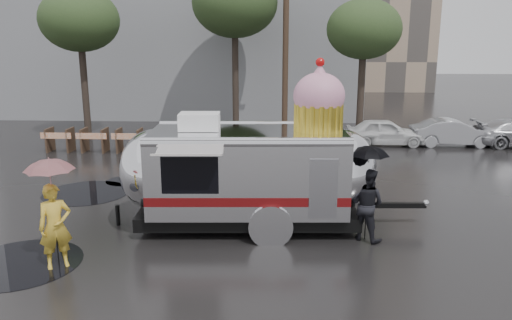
# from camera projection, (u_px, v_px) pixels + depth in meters

# --- Properties ---
(ground) EXTENTS (120.00, 120.00, 0.00)m
(ground) POSITION_uv_depth(u_px,v_px,m) (177.00, 252.00, 11.26)
(ground) COLOR black
(ground) RESTS_ON ground
(puddles) EXTENTS (3.12, 8.37, 0.01)m
(puddles) POSITION_uv_depth(u_px,v_px,m) (69.00, 215.00, 13.58)
(puddles) COLOR black
(puddles) RESTS_ON ground
(grey_building) EXTENTS (22.00, 12.00, 13.00)m
(grey_building) POSITION_uv_depth(u_px,v_px,m) (187.00, 11.00, 33.20)
(grey_building) COLOR slate
(grey_building) RESTS_ON ground
(utility_pole) EXTENTS (1.60, 0.28, 9.00)m
(utility_pole) POSITION_uv_depth(u_px,v_px,m) (286.00, 40.00, 23.62)
(utility_pole) COLOR #473323
(utility_pole) RESTS_ON ground
(tree_left) EXTENTS (3.64, 3.64, 6.95)m
(tree_left) POSITION_uv_depth(u_px,v_px,m) (79.00, 21.00, 22.92)
(tree_left) COLOR #382D26
(tree_left) RESTS_ON ground
(tree_mid) EXTENTS (4.20, 4.20, 8.03)m
(tree_mid) POSITION_uv_depth(u_px,v_px,m) (235.00, 4.00, 24.31)
(tree_mid) COLOR #382D26
(tree_mid) RESTS_ON ground
(tree_right) EXTENTS (3.36, 3.36, 6.42)m
(tree_right) POSITION_uv_depth(u_px,v_px,m) (364.00, 30.00, 22.38)
(tree_right) COLOR #382D26
(tree_right) RESTS_ON ground
(barricade_row) EXTENTS (4.30, 0.80, 1.00)m
(barricade_row) POSITION_uv_depth(u_px,v_px,m) (95.00, 140.00, 21.07)
(barricade_row) COLOR #473323
(barricade_row) RESTS_ON ground
(parked_cars) EXTENTS (13.20, 1.90, 1.50)m
(parked_cars) POSITION_uv_depth(u_px,v_px,m) (494.00, 130.00, 22.15)
(parked_cars) COLOR silver
(parked_cars) RESTS_ON ground
(airstream_trailer) EXTENTS (8.04, 3.29, 4.33)m
(airstream_trailer) POSITION_uv_depth(u_px,v_px,m) (252.00, 168.00, 12.51)
(airstream_trailer) COLOR silver
(airstream_trailer) RESTS_ON ground
(person_left) EXTENTS (0.78, 0.71, 1.81)m
(person_left) POSITION_uv_depth(u_px,v_px,m) (55.00, 226.00, 10.31)
(person_left) COLOR gold
(person_left) RESTS_ON ground
(umbrella_pink) EXTENTS (1.21, 1.21, 2.37)m
(umbrella_pink) POSITION_uv_depth(u_px,v_px,m) (50.00, 177.00, 10.06)
(umbrella_pink) COLOR #CE858A
(umbrella_pink) RESTS_ON ground
(person_right) EXTENTS (0.96, 0.88, 1.76)m
(person_right) POSITION_uv_depth(u_px,v_px,m) (366.00, 204.00, 11.77)
(person_right) COLOR black
(person_right) RESTS_ON ground
(umbrella_black) EXTENTS (1.14, 1.14, 2.32)m
(umbrella_black) POSITION_uv_depth(u_px,v_px,m) (369.00, 161.00, 11.52)
(umbrella_black) COLOR black
(umbrella_black) RESTS_ON ground
(tripod) EXTENTS (0.62, 0.65, 1.60)m
(tripod) POSITION_uv_depth(u_px,v_px,m) (327.00, 191.00, 12.53)
(tripod) COLOR black
(tripod) RESTS_ON ground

